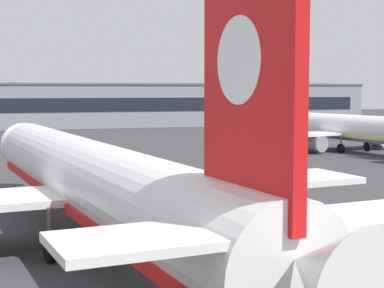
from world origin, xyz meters
name	(u,v)px	position (x,y,z in m)	size (l,w,h in m)	color
taxiway_centreline	(122,191)	(0.00, 30.00, 0.00)	(0.30, 180.00, 0.01)	yellow
airliner_foreground	(93,181)	(-4.66, 13.46, 3.37)	(32.35, 41.48, 11.65)	white
airliner_background	(346,128)	(34.00, 52.93, 2.98)	(28.54, 36.39, 10.29)	white
safety_cone_by_nose_gear	(88,189)	(-2.59, 30.57, 0.26)	(0.44, 0.44, 0.55)	orange
terminal_building	(20,106)	(-4.70, 114.57, 4.68)	(154.34, 12.40, 9.35)	gray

